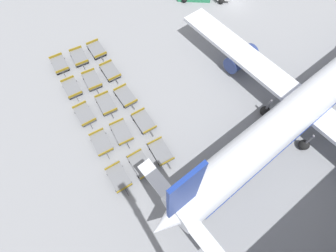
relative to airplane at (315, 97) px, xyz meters
The scene contains 17 objects.
ground_plane 20.46m from the airplane, 158.13° to the left, with size 500.00×500.00×0.00m, color gray.
airplane is the anchor object (origin of this frame).
baggage_dolly_row_near_col_a 29.81m from the airplane, 140.96° to the right, with size 3.57×2.03×0.92m.
baggage_dolly_row_near_col_b 26.99m from the airplane, 134.40° to the right, with size 3.56×2.00×0.92m.
baggage_dolly_row_near_col_c 24.73m from the airplane, 126.48° to the right, with size 3.55×1.94×0.92m.
baggage_dolly_row_near_col_d 22.76m from the airplane, 117.44° to the right, with size 3.57×2.03×0.92m.
baggage_dolly_row_near_col_e 21.67m from the airplane, 106.45° to the right, with size 3.55×1.97×0.92m.
baggage_dolly_row_mid_a_col_a 27.95m from the airplane, 144.48° to the right, with size 3.58×2.11×0.92m.
baggage_dolly_row_mid_a_col_b 24.95m from the airplane, 137.70° to the right, with size 3.58×2.09×0.92m.
baggage_dolly_row_mid_a_col_c 22.49m from the airplane, 130.00° to the right, with size 3.57×2.05×0.92m.
baggage_dolly_row_mid_a_col_d 20.58m from the airplane, 119.86° to the right, with size 3.58×2.09×0.92m.
baggage_dolly_row_mid_a_col_e 19.23m from the airplane, 107.95° to the right, with size 3.55×1.94×0.92m.
baggage_dolly_row_mid_b_col_a 26.39m from the airplane, 148.49° to the right, with size 3.56×1.98×0.92m.
baggage_dolly_row_mid_b_col_b 23.24m from the airplane, 142.03° to the right, with size 3.56×1.97×0.92m.
baggage_dolly_row_mid_b_col_c 20.45m from the airplane, 133.30° to the right, with size 3.54×1.91×0.92m.
baggage_dolly_row_mid_b_col_d 18.12m from the airplane, 123.17° to the right, with size 3.55×1.96×0.92m.
baggage_dolly_row_mid_b_col_e 16.91m from the airplane, 110.16° to the right, with size 3.57×2.03×0.92m.
Camera 1 is at (21.85, -29.00, 25.69)m, focal length 28.00 mm.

